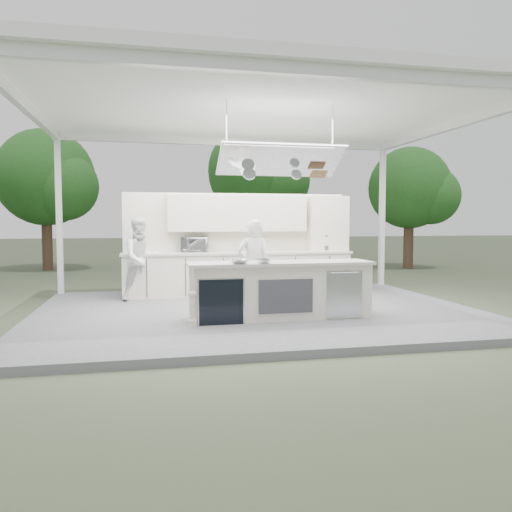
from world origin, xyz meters
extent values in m
plane|color=#3F4932|center=(0.00, 0.00, 0.00)|extent=(90.00, 90.00, 0.00)
cube|color=slate|center=(0.00, 0.00, 0.06)|extent=(8.00, 6.00, 0.12)
cube|color=white|center=(3.90, 2.90, 1.85)|extent=(0.12, 0.12, 3.70)
cube|color=white|center=(-3.90, 2.90, 1.85)|extent=(0.12, 0.12, 3.70)
cube|color=white|center=(0.00, 0.00, 3.78)|extent=(8.20, 6.20, 0.16)
cube|color=white|center=(0.00, -2.90, 3.62)|extent=(8.00, 0.12, 0.16)
cube|color=white|center=(0.00, 2.90, 3.62)|extent=(8.00, 0.12, 0.16)
cube|color=white|center=(-3.90, 0.00, 3.62)|extent=(0.12, 6.00, 0.16)
cube|color=white|center=(3.90, 0.00, 3.62)|extent=(0.12, 6.00, 0.16)
cube|color=white|center=(0.20, -0.90, 2.75)|extent=(2.00, 0.71, 0.43)
cube|color=white|center=(0.20, -0.90, 2.75)|extent=(2.06, 0.76, 0.46)
cylinder|color=white|center=(-0.70, -0.90, 3.23)|extent=(0.02, 0.02, 0.95)
cylinder|color=white|center=(1.10, -0.90, 3.23)|extent=(0.02, 0.02, 0.95)
cylinder|color=silver|center=(-0.30, -0.75, 2.53)|extent=(0.22, 0.14, 0.21)
cylinder|color=silver|center=(0.50, -0.80, 2.53)|extent=(0.18, 0.12, 0.18)
cube|color=brown|center=(0.90, -0.78, 2.55)|extent=(0.28, 0.18, 0.12)
cube|color=beige|center=(0.20, -0.90, 0.57)|extent=(3.00, 0.70, 0.90)
cube|color=beige|center=(0.20, -0.90, 1.04)|extent=(3.10, 0.78, 0.05)
cylinder|color=beige|center=(-1.30, -1.25, 0.58)|extent=(0.11, 0.11, 0.92)
cube|color=black|center=(-0.85, -1.25, 0.48)|extent=(0.70, 0.04, 0.72)
cube|color=silver|center=(-0.85, -1.26, 0.48)|extent=(0.74, 0.03, 0.72)
cube|color=#37373D|center=(0.20, -1.26, 0.54)|extent=(0.90, 0.02, 0.55)
cube|color=silver|center=(1.20, -1.26, 0.54)|extent=(0.62, 0.02, 0.78)
cube|color=beige|center=(0.00, 1.90, 0.57)|extent=(5.00, 0.65, 0.90)
cube|color=beige|center=(0.00, 1.90, 1.04)|extent=(5.08, 0.72, 0.05)
cube|color=beige|center=(0.00, 2.20, 1.25)|extent=(5.00, 0.10, 2.25)
cube|color=beige|center=(0.00, 2.07, 1.92)|extent=(3.10, 0.38, 0.80)
cube|color=beige|center=(2.10, 2.02, 1.67)|extent=(0.90, 0.45, 1.30)
cube|color=brown|center=(2.10, 2.02, 1.67)|extent=(0.84, 0.40, 0.03)
cylinder|color=silver|center=(2.00, 1.88, 1.13)|extent=(0.20, 0.20, 0.12)
cylinder|color=black|center=(2.00, 1.88, 1.29)|extent=(0.17, 0.17, 0.20)
cylinder|color=black|center=(2.35, 1.88, 1.12)|extent=(0.16, 0.16, 0.10)
cone|color=black|center=(2.35, 1.88, 1.29)|extent=(0.14, 0.14, 0.24)
cylinder|color=#4E3327|center=(-5.50, 10.00, 1.05)|extent=(0.36, 0.36, 2.10)
sphere|color=#255E22|center=(-5.50, 10.00, 3.29)|extent=(3.40, 3.40, 3.40)
sphere|color=#255E22|center=(-4.82, 9.49, 2.95)|extent=(2.38, 2.38, 2.38)
cylinder|color=#4E3327|center=(2.50, 12.00, 1.22)|extent=(0.36, 0.36, 2.45)
sphere|color=#255E22|center=(2.50, 12.00, 3.85)|extent=(4.00, 4.00, 4.00)
sphere|color=#255E22|center=(3.30, 11.40, 3.45)|extent=(2.80, 2.80, 2.80)
cylinder|color=#4E3327|center=(7.50, 8.00, 0.96)|extent=(0.36, 0.36, 1.92)
sphere|color=#255E22|center=(7.50, 8.00, 2.97)|extent=(3.00, 3.00, 3.00)
sphere|color=#255E22|center=(8.10, 7.55, 2.67)|extent=(2.10, 2.10, 2.10)
imported|color=white|center=(-0.12, -0.22, 0.95)|extent=(0.64, 0.45, 1.66)
imported|color=silver|center=(-2.10, 1.55, 0.98)|extent=(1.02, 0.92, 1.71)
imported|color=#B3B5BB|center=(-0.97, 2.08, 1.23)|extent=(0.62, 0.45, 0.33)
imported|color=silver|center=(-0.54, -1.15, 1.11)|extent=(0.35, 0.35, 0.07)
imported|color=silver|center=(-0.14, -1.15, 1.11)|extent=(0.33, 0.33, 0.08)
camera|label=1|loc=(-1.94, -8.93, 1.75)|focal=35.00mm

